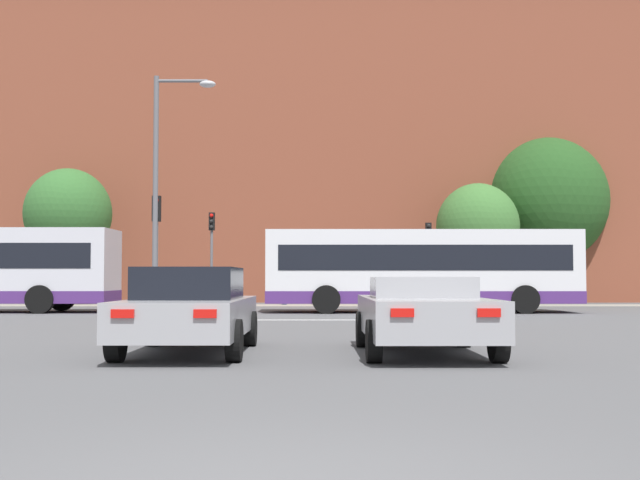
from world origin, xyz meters
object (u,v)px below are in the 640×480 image
at_px(bus_crossing_lead, 422,269).
at_px(street_lamp_junction, 166,171).
at_px(car_roadster_right, 424,314).
at_px(traffic_light_near_left, 157,235).
at_px(car_saloon_left, 191,309).
at_px(traffic_light_far_left, 213,243).
at_px(pedestrian_waiting, 319,281).
at_px(pedestrian_walking_east, 285,285).
at_px(traffic_light_far_right, 430,249).

height_order(bus_crossing_lead, street_lamp_junction, street_lamp_junction).
xyz_separation_m(car_roadster_right, traffic_light_near_left, (-6.80, 11.62, 1.92)).
distance_m(traffic_light_near_left, street_lamp_junction, 2.01).
distance_m(car_saloon_left, bus_crossing_lead, 16.95).
relative_size(traffic_light_far_left, pedestrian_waiting, 2.29).
bearing_deg(pedestrian_waiting, pedestrian_walking_east, -87.51).
relative_size(street_lamp_junction, pedestrian_walking_east, 4.80).
distance_m(traffic_light_near_left, traffic_light_far_right, 14.79).
relative_size(traffic_light_far_right, pedestrian_walking_east, 2.37).
bearing_deg(traffic_light_near_left, car_roadster_right, -59.67).
relative_size(bus_crossing_lead, pedestrian_walking_east, 7.16).
distance_m(car_saloon_left, car_roadster_right, 3.87).
bearing_deg(pedestrian_walking_east, traffic_light_far_right, 33.52).
height_order(car_saloon_left, traffic_light_far_right, traffic_light_far_right).
height_order(pedestrian_waiting, pedestrian_walking_east, pedestrian_waiting).
bearing_deg(traffic_light_far_left, traffic_light_near_left, -91.29).
height_order(car_saloon_left, car_roadster_right, car_saloon_left).
xyz_separation_m(street_lamp_junction, pedestrian_walking_east, (3.13, 12.54, -3.65)).
relative_size(car_saloon_left, street_lamp_junction, 0.61).
relative_size(car_saloon_left, pedestrian_walking_east, 2.94).
distance_m(traffic_light_far_left, pedestrian_waiting, 5.21).
relative_size(car_saloon_left, traffic_light_far_left, 1.10).
bearing_deg(traffic_light_near_left, pedestrian_waiting, 67.59).
xyz_separation_m(car_saloon_left, pedestrian_waiting, (2.07, 23.64, 0.35)).
distance_m(car_roadster_right, pedestrian_waiting, 23.84).
bearing_deg(bus_crossing_lead, car_saloon_left, 159.75).
bearing_deg(traffic_light_far_left, pedestrian_walking_east, 23.92).
xyz_separation_m(car_roadster_right, bus_crossing_lead, (1.99, 16.01, 0.93)).
height_order(bus_crossing_lead, traffic_light_far_right, traffic_light_far_right).
bearing_deg(pedestrian_walking_east, traffic_light_near_left, -59.87).
bearing_deg(bus_crossing_lead, pedestrian_walking_east, 33.94).
bearing_deg(traffic_light_far_left, pedestrian_waiting, 14.33).
distance_m(car_roadster_right, traffic_light_far_right, 22.86).
bearing_deg(pedestrian_walking_east, car_roadster_right, -36.32).
distance_m(bus_crossing_lead, pedestrian_waiting, 8.65).
bearing_deg(traffic_light_far_right, street_lamp_junction, -130.92).
bearing_deg(car_roadster_right, traffic_light_near_left, 119.84).
distance_m(car_saloon_left, traffic_light_near_left, 12.01).
xyz_separation_m(bus_crossing_lead, traffic_light_far_right, (1.17, 6.55, 0.94)).
relative_size(traffic_light_near_left, traffic_light_far_right, 1.02).
height_order(traffic_light_far_right, street_lamp_junction, street_lamp_junction).
height_order(car_roadster_right, traffic_light_far_right, traffic_light_far_right).
xyz_separation_m(car_saloon_left, car_roadster_right, (3.86, -0.13, -0.07)).
bearing_deg(pedestrian_waiting, traffic_light_far_left, -65.99).
relative_size(car_saloon_left, bus_crossing_lead, 0.41).
bearing_deg(street_lamp_junction, car_roadster_right, -60.40).
distance_m(car_saloon_left, street_lamp_junction, 12.21).
bearing_deg(pedestrian_waiting, traffic_light_far_right, 85.97).
xyz_separation_m(traffic_light_near_left, traffic_light_far_right, (9.96, 10.94, -0.05)).
height_order(traffic_light_near_left, traffic_light_far_right, traffic_light_near_left).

